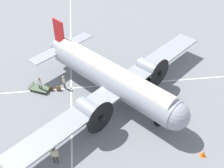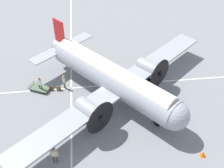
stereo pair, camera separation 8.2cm
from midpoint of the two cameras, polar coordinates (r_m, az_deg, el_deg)
The scene contains 11 objects.
ground_plane at distance 29.58m, azimuth 0.08°, elevation -2.64°, with size 300.00×300.00×0.00m, color slate.
apron_line_eastwest at distance 31.03m, azimuth -0.33°, elevation -0.24°, with size 120.00×0.16×0.01m.
apron_line_northsouth at distance 29.52m, azimuth -8.19°, elevation -3.25°, with size 0.16×120.00×0.01m.
airliner_main at distance 27.64m, azimuth 0.78°, elevation 0.91°, with size 21.04×19.14×6.09m.
crew_foreground at distance 23.74m, azimuth -11.58°, elevation -13.68°, with size 0.63×0.35×1.87m.
passenger_boarding at distance 30.57m, azimuth -14.41°, elevation 0.25°, with size 0.55×0.38×1.82m.
ramp_agent at distance 30.42m, azimuth -9.67°, elevation 0.68°, with size 0.34×0.54×1.71m.
suitcase_near_door at distance 30.76m, azimuth -10.72°, elevation -0.86°, with size 0.48×0.17×0.57m.
suitcase_upright_spare at distance 30.92m, azimuth -12.18°, elevation -0.91°, with size 0.42×0.14×0.52m.
baggage_cart at distance 31.24m, azimuth -14.46°, elevation -0.77°, with size 2.43×1.94×0.56m.
traffic_cone at distance 25.57m, azimuth 18.09°, elevation -13.33°, with size 0.47×0.47×0.61m.
Camera 2 is at (-2.47, -21.70, 19.95)m, focal length 45.00 mm.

